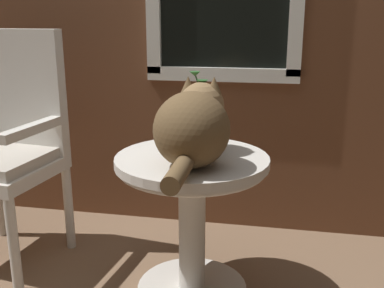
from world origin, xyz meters
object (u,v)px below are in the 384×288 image
(wicker_chair, at_px, (8,139))
(cat, at_px, (194,125))
(wicker_side_table, at_px, (192,201))
(pewter_vase_with_ivy, at_px, (207,126))

(wicker_chair, relative_size, cat, 1.66)
(wicker_side_table, bearing_deg, pewter_vase_with_ivy, 76.25)
(cat, bearing_deg, pewter_vase_with_ivy, 86.63)
(cat, bearing_deg, wicker_chair, 164.62)
(pewter_vase_with_ivy, bearing_deg, wicker_side_table, -103.75)
(wicker_side_table, height_order, pewter_vase_with_ivy, pewter_vase_with_ivy)
(wicker_chair, bearing_deg, pewter_vase_with_ivy, -1.65)
(wicker_chair, height_order, cat, wicker_chair)
(pewter_vase_with_ivy, bearing_deg, cat, -93.37)
(wicker_side_table, relative_size, wicker_chair, 0.56)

